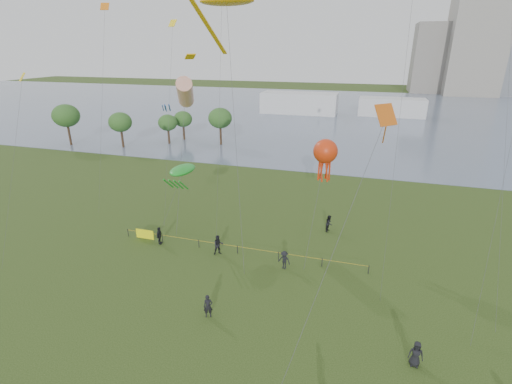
# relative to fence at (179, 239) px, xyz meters

# --- Properties ---
(ground_plane) EXTENTS (400.00, 400.00, 0.00)m
(ground_plane) POSITION_rel_fence_xyz_m (9.06, -13.69, -0.55)
(ground_plane) COLOR #223611
(lake) EXTENTS (400.00, 120.00, 0.08)m
(lake) POSITION_rel_fence_xyz_m (9.06, 86.31, -0.53)
(lake) COLOR slate
(lake) RESTS_ON ground_plane
(building_mid) EXTENTS (20.00, 20.00, 38.00)m
(building_mid) POSITION_rel_fence_xyz_m (55.06, 148.31, 18.45)
(building_mid) COLOR gray
(building_mid) RESTS_ON ground_plane
(building_low) EXTENTS (16.00, 18.00, 28.00)m
(building_low) POSITION_rel_fence_xyz_m (41.06, 154.31, 13.45)
(building_low) COLOR slate
(building_low) RESTS_ON ground_plane
(pavilion_left) EXTENTS (22.00, 8.00, 6.00)m
(pavilion_left) POSITION_rel_fence_xyz_m (-2.94, 81.31, 2.45)
(pavilion_left) COLOR silver
(pavilion_left) RESTS_ON ground_plane
(pavilion_right) EXTENTS (18.00, 7.00, 5.00)m
(pavilion_right) POSITION_rel_fence_xyz_m (23.06, 84.31, 1.95)
(pavilion_right) COLOR silver
(pavilion_right) RESTS_ON ground_plane
(trees) EXTENTS (33.68, 15.20, 8.06)m
(trees) POSITION_rel_fence_xyz_m (-25.97, 34.78, 4.61)
(trees) COLOR #332317
(trees) RESTS_ON ground_plane
(fence) EXTENTS (24.07, 0.07, 1.05)m
(fence) POSITION_rel_fence_xyz_m (0.00, 0.00, 0.00)
(fence) COLOR black
(fence) RESTS_ON ground_plane
(spectator_a) EXTENTS (1.20, 1.15, 1.96)m
(spectator_a) POSITION_rel_fence_xyz_m (4.45, -0.62, 0.42)
(spectator_a) COLOR black
(spectator_a) RESTS_ON ground_plane
(spectator_b) EXTENTS (1.22, 0.84, 1.72)m
(spectator_b) POSITION_rel_fence_xyz_m (10.93, -1.26, 0.31)
(spectator_b) COLOR black
(spectator_b) RESTS_ON ground_plane
(spectator_c) EXTENTS (0.56, 1.10, 1.81)m
(spectator_c) POSITION_rel_fence_xyz_m (-1.93, -0.44, 0.35)
(spectator_c) COLOR black
(spectator_c) RESTS_ON ground_plane
(spectator_d) EXTENTS (0.87, 0.58, 1.76)m
(spectator_d) POSITION_rel_fence_xyz_m (20.97, -9.48, 0.32)
(spectator_d) COLOR black
(spectator_d) RESTS_ON ground_plane
(spectator_f) EXTENTS (0.77, 0.65, 1.79)m
(spectator_f) POSITION_rel_fence_xyz_m (7.03, -8.99, 0.34)
(spectator_f) COLOR black
(spectator_f) RESTS_ON ground_plane
(spectator_g) EXTENTS (0.84, 1.00, 1.83)m
(spectator_g) POSITION_rel_fence_xyz_m (13.94, 7.14, 0.36)
(spectator_g) COLOR black
(spectator_g) RESTS_ON ground_plane
(kite_stingray) EXTENTS (6.90, 10.46, 22.59)m
(kite_stingray) POSITION_rel_fence_xyz_m (3.50, 5.67, 21.55)
(kite_stingray) COLOR #3F3F42
(kite_windsock) EXTENTS (4.24, 10.24, 15.53)m
(kite_windsock) POSITION_rel_fence_xyz_m (-3.13, 9.50, 13.06)
(kite_windsock) COLOR #3F3F42
(kite_creature) EXTENTS (3.76, 4.40, 7.19)m
(kite_creature) POSITION_rel_fence_xyz_m (-0.67, 2.95, 6.23)
(kite_creature) COLOR #3F3F42
(kite_octopus) EXTENTS (2.31, 7.43, 10.36)m
(kite_octopus) POSITION_rel_fence_xyz_m (13.20, 5.35, 8.58)
(kite_octopus) COLOR #3F3F42
(kite_delta) EXTENTS (5.31, 12.00, 15.21)m
(kite_delta) POSITION_rel_fence_xyz_m (17.46, -6.22, 13.25)
(kite_delta) COLOR #3F3F42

